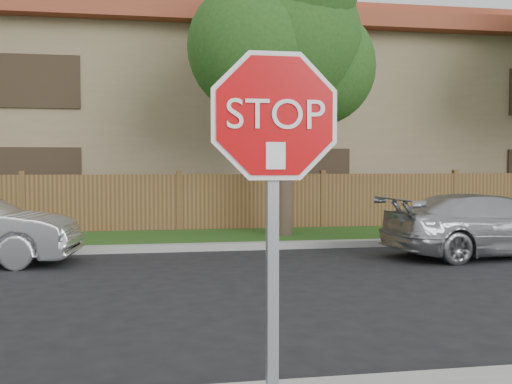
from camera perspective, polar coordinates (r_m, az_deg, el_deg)
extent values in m
cube|color=gray|center=(13.06, -6.63, -5.27)|extent=(70.00, 0.30, 0.15)
cube|color=#1E4714|center=(14.70, -7.01, -4.44)|extent=(70.00, 3.00, 0.12)
cube|color=#54361D|center=(16.22, -7.32, -1.14)|extent=(70.00, 0.12, 1.60)
cube|color=#857552|center=(21.80, -8.05, 5.62)|extent=(34.00, 8.00, 6.00)
cube|color=brown|center=(22.21, -8.11, 14.03)|extent=(35.20, 9.20, 0.50)
cube|color=brown|center=(22.33, -8.12, 15.53)|extent=(33.00, 5.50, 0.70)
cylinder|color=#382B21|center=(14.82, 2.68, 3.00)|extent=(0.44, 0.44, 3.92)
sphere|color=#1C4B17|center=(15.13, 2.70, 14.21)|extent=(3.80, 3.80, 3.80)
sphere|color=#1C4B17|center=(15.53, 5.76, 11.80)|extent=(3.00, 3.00, 3.00)
sphere|color=#1C4B17|center=(14.53, -0.11, 13.56)|extent=(3.20, 3.20, 3.20)
cube|color=gray|center=(3.46, 1.56, -7.89)|extent=(0.07, 0.06, 2.30)
cylinder|color=white|center=(3.34, 1.80, 7.24)|extent=(1.01, 0.02, 1.01)
cylinder|color=#BB070A|center=(3.33, 1.85, 7.26)|extent=(0.93, 0.02, 0.93)
cube|color=white|center=(3.31, 1.89, 3.48)|extent=(0.11, 0.00, 0.15)
imported|color=#A7A9AE|center=(13.06, 21.19, -2.96)|extent=(4.54, 2.23, 1.27)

